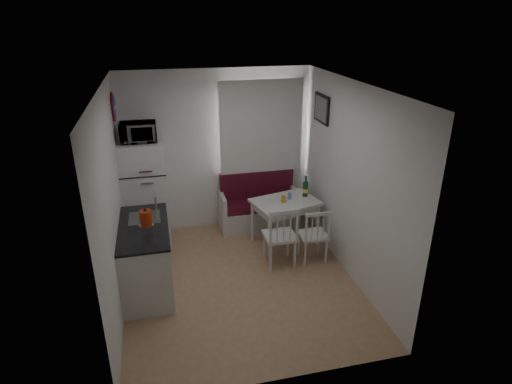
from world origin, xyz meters
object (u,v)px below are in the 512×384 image
at_px(dining_table, 285,206).
at_px(chair_left, 282,231).
at_px(kitchen_counter, 146,257).
at_px(fridge, 145,193).
at_px(chair_right, 315,231).
at_px(microwave, 138,132).
at_px(kettle, 146,218).
at_px(wine_bottle, 305,186).
at_px(bench, 259,209).

xyz_separation_m(dining_table, chair_left, (-0.25, -0.67, -0.06)).
xyz_separation_m(kitchen_counter, dining_table, (2.09, 0.72, 0.18)).
bearing_deg(fridge, dining_table, -14.25).
bearing_deg(chair_right, microwave, 154.69).
distance_m(kettle, wine_bottle, 2.54).
bearing_deg(kitchen_counter, chair_left, 1.67).
bearing_deg(wine_bottle, fridge, 170.03).
bearing_deg(kitchen_counter, fridge, 89.10).
xyz_separation_m(kitchen_counter, chair_left, (1.84, 0.05, 0.12)).
height_order(chair_right, kettle, kettle).
bearing_deg(wine_bottle, kitchen_counter, -161.41).
distance_m(bench, wine_bottle, 0.99).
relative_size(bench, fridge, 0.79).
bearing_deg(dining_table, chair_left, -124.57).
xyz_separation_m(bench, kettle, (-1.78, -1.39, 0.71)).
bearing_deg(dining_table, microwave, 153.07).
height_order(kitchen_counter, chair_right, kitchen_counter).
relative_size(bench, chair_left, 2.60).
distance_m(chair_left, kettle, 1.84).
bearing_deg(kettle, wine_bottle, 19.63).
height_order(microwave, wine_bottle, microwave).
height_order(fridge, kettle, fridge).
xyz_separation_m(dining_table, wine_bottle, (0.35, 0.10, 0.25)).
relative_size(chair_right, fridge, 0.27).
height_order(kitchen_counter, kettle, kitchen_counter).
bearing_deg(fridge, kitchen_counter, -90.90).
bearing_deg(kitchen_counter, chair_right, 1.57).
bearing_deg(dining_table, kettle, -173.74).
relative_size(dining_table, microwave, 2.17).
bearing_deg(wine_bottle, dining_table, -164.05).
relative_size(chair_left, chair_right, 1.12).
xyz_separation_m(bench, chair_right, (0.51, -1.29, 0.21)).
xyz_separation_m(dining_table, kettle, (-2.04, -0.75, 0.38)).
xyz_separation_m(bench, fridge, (-1.81, -0.11, 0.52)).
bearing_deg(dining_table, wine_bottle, 1.96).
height_order(fridge, wine_bottle, fridge).
xyz_separation_m(fridge, microwave, (0.00, -0.05, 0.97)).
bearing_deg(chair_right, chair_left, -178.13).
xyz_separation_m(kitchen_counter, wine_bottle, (2.44, 0.82, 0.43)).
bearing_deg(dining_table, bench, 98.34).
xyz_separation_m(dining_table, chair_right, (0.25, -0.66, -0.12)).
relative_size(chair_left, fridge, 0.30).
relative_size(kitchen_counter, chair_left, 2.64).
relative_size(bench, microwave, 2.58).
height_order(chair_left, microwave, microwave).
bearing_deg(microwave, dining_table, -12.94).
relative_size(bench, chair_right, 2.92).
distance_m(fridge, microwave, 0.97).
distance_m(dining_table, kettle, 2.20).
relative_size(chair_right, wine_bottle, 1.36).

